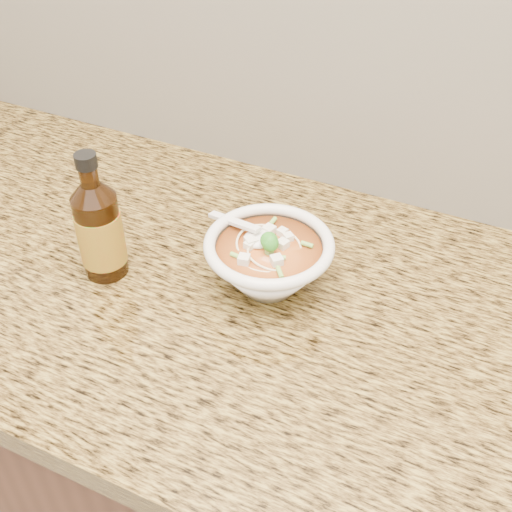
% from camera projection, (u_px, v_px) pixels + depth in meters
% --- Properties ---
extents(cabinet, '(4.00, 0.65, 0.86)m').
position_uv_depth(cabinet, '(320.00, 497.00, 1.19)').
color(cabinet, '#341C0F').
rests_on(cabinet, ground).
extents(counter_slab, '(4.00, 0.68, 0.04)m').
position_uv_depth(counter_slab, '(340.00, 329.00, 0.89)').
color(counter_slab, olive).
rests_on(counter_slab, cabinet).
extents(soup_bowl, '(0.20, 0.18, 0.10)m').
position_uv_depth(soup_bowl, '(269.00, 262.00, 0.91)').
color(soup_bowl, silver).
rests_on(soup_bowl, counter_slab).
extents(hot_sauce_bottle, '(0.09, 0.09, 0.20)m').
position_uv_depth(hot_sauce_bottle, '(100.00, 230.00, 0.91)').
color(hot_sauce_bottle, black).
rests_on(hot_sauce_bottle, counter_slab).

